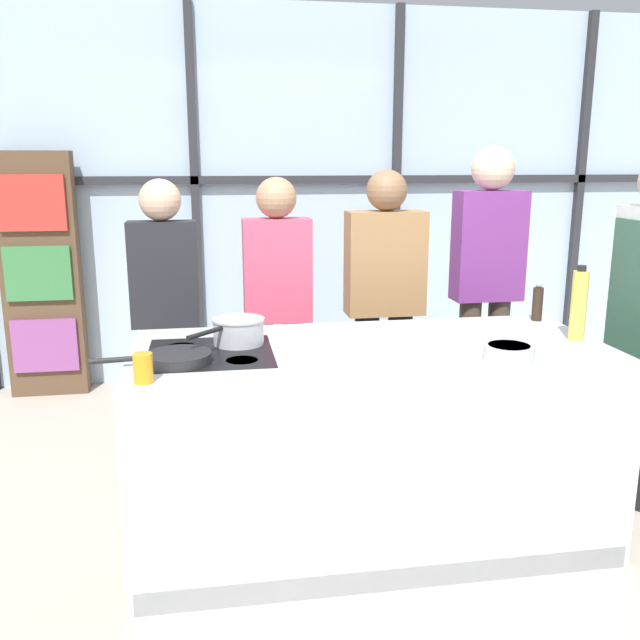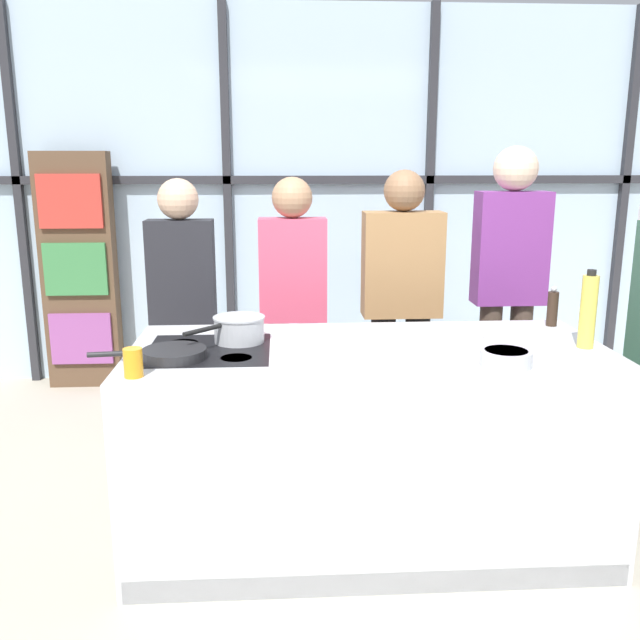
% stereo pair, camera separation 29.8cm
% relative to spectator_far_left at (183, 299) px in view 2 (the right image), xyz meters
% --- Properties ---
extents(ground_plane, '(18.00, 18.00, 0.00)m').
position_rel_spectator_far_left_xyz_m(ground_plane, '(0.93, -0.95, -0.93)').
color(ground_plane, '#BCB29E').
extents(back_window_wall, '(6.40, 0.10, 2.80)m').
position_rel_spectator_far_left_xyz_m(back_window_wall, '(0.93, 1.51, 0.48)').
color(back_window_wall, silver).
rests_on(back_window_wall, ground_plane).
extents(bookshelf, '(0.53, 0.19, 1.75)m').
position_rel_spectator_far_left_xyz_m(bookshelf, '(-0.94, 1.32, -0.05)').
color(bookshelf, brown).
rests_on(bookshelf, ground_plane).
extents(demo_island, '(2.06, 0.91, 0.90)m').
position_rel_spectator_far_left_xyz_m(demo_island, '(0.92, -0.95, -0.48)').
color(demo_island, silver).
rests_on(demo_island, ground_plane).
extents(spectator_far_left, '(0.36, 0.22, 1.59)m').
position_rel_spectator_far_left_xyz_m(spectator_far_left, '(0.00, 0.00, 0.00)').
color(spectator_far_left, '#232838').
rests_on(spectator_far_left, ground_plane).
extents(spectator_center_left, '(0.38, 0.22, 1.60)m').
position_rel_spectator_far_left_xyz_m(spectator_center_left, '(0.62, -0.00, -0.00)').
color(spectator_center_left, '#47382D').
rests_on(spectator_center_left, ground_plane).
extents(spectator_center_right, '(0.44, 0.23, 1.63)m').
position_rel_spectator_far_left_xyz_m(spectator_center_right, '(1.23, -0.00, -0.00)').
color(spectator_center_right, black).
rests_on(spectator_center_right, ground_plane).
extents(spectator_far_right, '(0.40, 0.25, 1.76)m').
position_rel_spectator_far_left_xyz_m(spectator_far_right, '(1.85, -0.00, 0.10)').
color(spectator_far_right, '#47382D').
rests_on(spectator_far_right, ground_plane).
extents(frying_pan, '(0.47, 0.26, 0.04)m').
position_rel_spectator_far_left_xyz_m(frying_pan, '(0.11, -1.07, -0.01)').
color(frying_pan, '#232326').
rests_on(frying_pan, demo_island).
extents(saucepan, '(0.33, 0.35, 0.11)m').
position_rel_spectator_far_left_xyz_m(saucepan, '(0.36, -0.83, 0.03)').
color(saucepan, silver).
rests_on(saucepan, demo_island).
extents(white_plate, '(0.24, 0.24, 0.01)m').
position_rel_spectator_far_left_xyz_m(white_plate, '(1.35, -0.79, -0.02)').
color(white_plate, white).
rests_on(white_plate, demo_island).
extents(mixing_bowl, '(0.20, 0.20, 0.06)m').
position_rel_spectator_far_left_xyz_m(mixing_bowl, '(1.43, -1.25, 0.00)').
color(mixing_bowl, silver).
rests_on(mixing_bowl, demo_island).
extents(oil_bottle, '(0.07, 0.07, 0.34)m').
position_rel_spectator_far_left_xyz_m(oil_bottle, '(1.85, -1.01, 0.13)').
color(oil_bottle, '#E0CC4C').
rests_on(oil_bottle, demo_island).
extents(pepper_grinder, '(0.05, 0.05, 0.20)m').
position_rel_spectator_far_left_xyz_m(pepper_grinder, '(1.86, -0.61, 0.06)').
color(pepper_grinder, '#332319').
rests_on(pepper_grinder, demo_island).
extents(juice_glass_near, '(0.07, 0.07, 0.11)m').
position_rel_spectator_far_left_xyz_m(juice_glass_near, '(-0.00, -1.30, 0.02)').
color(juice_glass_near, orange).
rests_on(juice_glass_near, demo_island).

